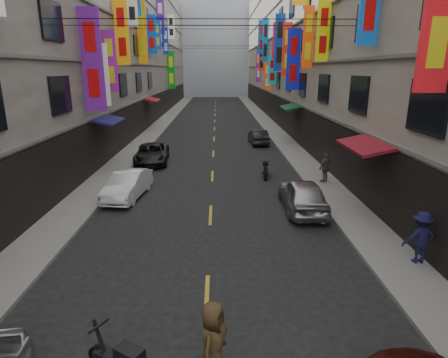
{
  "coord_description": "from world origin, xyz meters",
  "views": [
    {
      "loc": [
        0.31,
        3.16,
        5.94
      ],
      "look_at": [
        0.45,
        10.91,
        3.66
      ],
      "focal_mm": 30.0,
      "sensor_mm": 36.0,
      "label": 1
    }
  ],
  "objects_px": {
    "car_right_mid": "(303,195)",
    "pedestrian_rfar": "(325,168)",
    "car_left_far": "(152,154)",
    "pedestrian_rnear": "(421,237)",
    "scooter_far_right": "(265,169)",
    "pedestrian_crossing": "(213,343)",
    "car_right_far": "(258,137)",
    "car_left_mid": "(128,185)"
  },
  "relations": [
    {
      "from": "car_right_mid",
      "to": "pedestrian_rfar",
      "type": "height_order",
      "value": "pedestrian_rfar"
    },
    {
      "from": "car_left_far",
      "to": "pedestrian_rnear",
      "type": "distance_m",
      "value": 17.27
    },
    {
      "from": "scooter_far_right",
      "to": "car_right_mid",
      "type": "xyz_separation_m",
      "value": [
        0.95,
        -5.29,
        0.27
      ]
    },
    {
      "from": "pedestrian_crossing",
      "to": "car_left_far",
      "type": "bearing_deg",
      "value": 32.02
    },
    {
      "from": "pedestrian_crossing",
      "to": "pedestrian_rnear",
      "type": "bearing_deg",
      "value": -36.29
    },
    {
      "from": "car_right_far",
      "to": "pedestrian_rfar",
      "type": "height_order",
      "value": "pedestrian_rfar"
    },
    {
      "from": "car_left_mid",
      "to": "car_right_mid",
      "type": "xyz_separation_m",
      "value": [
        8.0,
        -1.82,
        0.07
      ]
    },
    {
      "from": "car_right_mid",
      "to": "car_right_far",
      "type": "bearing_deg",
      "value": -87.98
    },
    {
      "from": "car_left_far",
      "to": "car_right_far",
      "type": "height_order",
      "value": "car_left_far"
    },
    {
      "from": "scooter_far_right",
      "to": "pedestrian_rfar",
      "type": "relative_size",
      "value": 1.13
    },
    {
      "from": "car_left_far",
      "to": "pedestrian_rfar",
      "type": "relative_size",
      "value": 2.8
    },
    {
      "from": "scooter_far_right",
      "to": "pedestrian_rnear",
      "type": "height_order",
      "value": "pedestrian_rnear"
    },
    {
      "from": "car_left_far",
      "to": "pedestrian_crossing",
      "type": "xyz_separation_m",
      "value": [
        4.2,
        -18.08,
        0.25
      ]
    },
    {
      "from": "car_right_far",
      "to": "pedestrian_rfar",
      "type": "distance_m",
      "value": 11.54
    },
    {
      "from": "car_left_mid",
      "to": "pedestrian_crossing",
      "type": "height_order",
      "value": "pedestrian_crossing"
    },
    {
      "from": "scooter_far_right",
      "to": "car_right_far",
      "type": "height_order",
      "value": "car_right_far"
    },
    {
      "from": "pedestrian_rfar",
      "to": "pedestrian_crossing",
      "type": "height_order",
      "value": "pedestrian_crossing"
    },
    {
      "from": "scooter_far_right",
      "to": "pedestrian_rnear",
      "type": "bearing_deg",
      "value": 116.83
    },
    {
      "from": "car_left_mid",
      "to": "pedestrian_rnear",
      "type": "distance_m",
      "value": 12.52
    },
    {
      "from": "scooter_far_right",
      "to": "car_right_far",
      "type": "bearing_deg",
      "value": -85.97
    },
    {
      "from": "car_left_mid",
      "to": "pedestrian_rfar",
      "type": "relative_size",
      "value": 2.43
    },
    {
      "from": "car_right_mid",
      "to": "pedestrian_rfar",
      "type": "xyz_separation_m",
      "value": [
        2.05,
        3.84,
        0.21
      ]
    },
    {
      "from": "scooter_far_right",
      "to": "pedestrian_rnear",
      "type": "relative_size",
      "value": 1.07
    },
    {
      "from": "car_left_mid",
      "to": "car_right_far",
      "type": "xyz_separation_m",
      "value": [
        7.67,
        13.31,
        -0.04
      ]
    },
    {
      "from": "car_right_far",
      "to": "car_left_mid",
      "type": "bearing_deg",
      "value": 56.96
    },
    {
      "from": "car_left_far",
      "to": "car_right_mid",
      "type": "bearing_deg",
      "value": -51.82
    },
    {
      "from": "car_right_far",
      "to": "pedestrian_rnear",
      "type": "height_order",
      "value": "pedestrian_rnear"
    },
    {
      "from": "car_right_far",
      "to": "pedestrian_crossing",
      "type": "xyz_separation_m",
      "value": [
        -3.47,
        -24.42,
        0.27
      ]
    },
    {
      "from": "car_left_far",
      "to": "pedestrian_rfar",
      "type": "height_order",
      "value": "pedestrian_rfar"
    },
    {
      "from": "car_right_far",
      "to": "pedestrian_rnear",
      "type": "distance_m",
      "value": 20.2
    },
    {
      "from": "car_right_mid",
      "to": "car_right_far",
      "type": "distance_m",
      "value": 15.13
    },
    {
      "from": "car_right_far",
      "to": "pedestrian_crossing",
      "type": "bearing_deg",
      "value": 78.83
    },
    {
      "from": "car_right_mid",
      "to": "car_right_far",
      "type": "height_order",
      "value": "car_right_mid"
    },
    {
      "from": "car_left_far",
      "to": "pedestrian_crossing",
      "type": "bearing_deg",
      "value": -81.06
    },
    {
      "from": "scooter_far_right",
      "to": "car_left_mid",
      "type": "relative_size",
      "value": 0.46
    },
    {
      "from": "pedestrian_rfar",
      "to": "car_right_mid",
      "type": "bearing_deg",
      "value": 24.98
    },
    {
      "from": "pedestrian_crossing",
      "to": "car_right_mid",
      "type": "bearing_deg",
      "value": -3.29
    },
    {
      "from": "scooter_far_right",
      "to": "car_left_far",
      "type": "bearing_deg",
      "value": -18.7
    },
    {
      "from": "scooter_far_right",
      "to": "pedestrian_crossing",
      "type": "distance_m",
      "value": 14.87
    },
    {
      "from": "car_right_far",
      "to": "pedestrian_rnear",
      "type": "xyz_separation_m",
      "value": [
        2.91,
        -19.99,
        0.36
      ]
    },
    {
      "from": "pedestrian_rfar",
      "to": "pedestrian_crossing",
      "type": "distance_m",
      "value": 14.37
    },
    {
      "from": "scooter_far_right",
      "to": "car_right_mid",
      "type": "distance_m",
      "value": 5.38
    }
  ]
}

